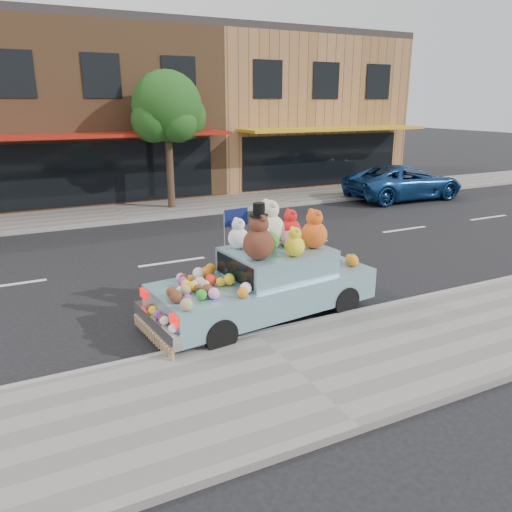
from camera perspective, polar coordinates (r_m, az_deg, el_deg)
ground at (r=13.40m, az=-9.56°, el=-0.70°), size 120.00×120.00×0.00m
near_sidewalk at (r=7.87m, az=4.90°, el=-13.42°), size 60.00×3.00×0.12m
far_sidewalk at (r=19.51m, az=-15.22°, el=4.75°), size 60.00×3.00×0.12m
near_kerb at (r=9.02m, az=-0.07°, el=-9.08°), size 60.00×0.12×0.13m
far_kerb at (r=18.07m, az=-14.25°, el=3.88°), size 60.00×0.12×0.13m
storefront_mid at (r=24.50m, az=-18.58°, el=15.36°), size 10.00×9.80×7.30m
storefront_right at (r=27.78m, az=3.09°, el=16.30°), size 10.00×9.80×7.30m
street_tree at (r=19.63m, az=-10.09°, el=15.86°), size 3.00×2.70×5.22m
car_blue at (r=22.78m, az=16.57°, el=8.08°), size 5.35×2.58×1.47m
art_car at (r=9.63m, az=1.10°, el=-2.48°), size 4.64×2.22×2.38m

